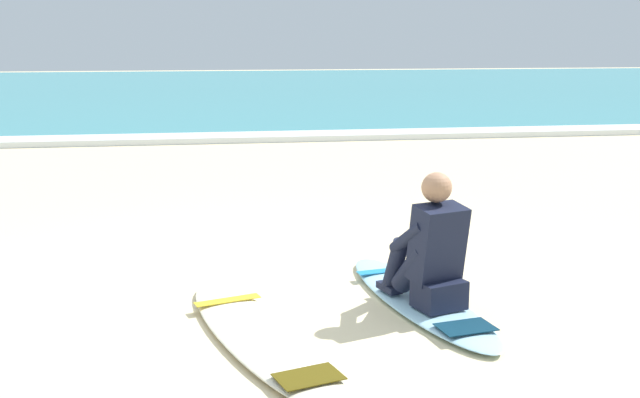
% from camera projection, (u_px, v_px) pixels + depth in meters
% --- Properties ---
extents(ground_plane, '(80.00, 80.00, 0.00)m').
position_uv_depth(ground_plane, '(267.00, 299.00, 5.67)').
color(ground_plane, beige).
extents(sea, '(80.00, 28.00, 0.10)m').
position_uv_depth(sea, '(213.00, 89.00, 27.52)').
color(sea, teal).
rests_on(sea, ground).
extents(breaking_foam, '(80.00, 0.90, 0.11)m').
position_uv_depth(breaking_foam, '(226.00, 138.00, 14.29)').
color(breaking_foam, white).
rests_on(breaking_foam, ground).
extents(surfboard_main, '(0.89, 2.20, 0.08)m').
position_uv_depth(surfboard_main, '(419.00, 299.00, 5.57)').
color(surfboard_main, '#9ED1E5').
rests_on(surfboard_main, ground).
extents(surfer_seated, '(0.53, 0.77, 0.95)m').
position_uv_depth(surfer_seated, '(430.00, 253.00, 5.30)').
color(surfer_seated, black).
rests_on(surfer_seated, surfboard_main).
extents(surfboard_spare_near, '(1.16, 2.36, 0.08)m').
position_uv_depth(surfboard_spare_near, '(261.00, 337.00, 4.86)').
color(surfboard_spare_near, '#EFE5C6').
rests_on(surfboard_spare_near, ground).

